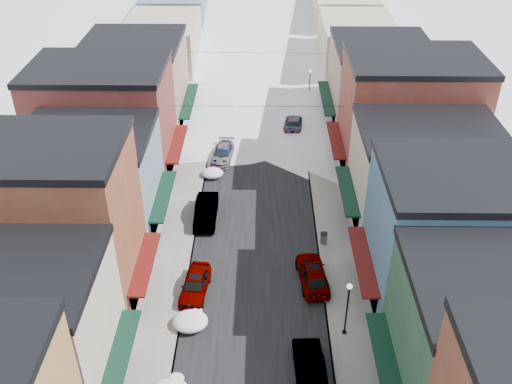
{
  "coord_description": "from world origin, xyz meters",
  "views": [
    {
      "loc": [
        0.5,
        -9.84,
        28.85
      ],
      "look_at": [
        0.0,
        30.08,
        2.93
      ],
      "focal_mm": 40.0,
      "sensor_mm": 36.0,
      "label": 1
    }
  ],
  "objects_px": {
    "car_green_sedan": "(310,369)",
    "streetlamp_near": "(348,303)",
    "car_silver_sedan": "(195,284)",
    "car_dark_hatch": "(206,211)",
    "trash_can": "(324,238)"
  },
  "relations": [
    {
      "from": "car_silver_sedan",
      "to": "streetlamp_near",
      "type": "xyz_separation_m",
      "value": [
        10.38,
        -3.93,
        2.1
      ]
    },
    {
      "from": "car_green_sedan",
      "to": "trash_can",
      "type": "relative_size",
      "value": 5.1
    },
    {
      "from": "car_dark_hatch",
      "to": "streetlamp_near",
      "type": "relative_size",
      "value": 1.2
    },
    {
      "from": "car_dark_hatch",
      "to": "streetlamp_near",
      "type": "distance_m",
      "value": 16.84
    },
    {
      "from": "car_dark_hatch",
      "to": "trash_can",
      "type": "xyz_separation_m",
      "value": [
        9.82,
        -3.42,
        -0.2
      ]
    },
    {
      "from": "car_silver_sedan",
      "to": "car_dark_hatch",
      "type": "distance_m",
      "value": 9.17
    },
    {
      "from": "car_green_sedan",
      "to": "streetlamp_near",
      "type": "bearing_deg",
      "value": -128.23
    },
    {
      "from": "car_silver_sedan",
      "to": "trash_can",
      "type": "relative_size",
      "value": 4.58
    },
    {
      "from": "car_dark_hatch",
      "to": "streetlamp_near",
      "type": "xyz_separation_m",
      "value": [
        10.38,
        -13.1,
        2.02
      ]
    },
    {
      "from": "car_green_sedan",
      "to": "car_dark_hatch",
      "type": "bearing_deg",
      "value": -67.63
    },
    {
      "from": "car_silver_sedan",
      "to": "trash_can",
      "type": "bearing_deg",
      "value": 36.55
    },
    {
      "from": "trash_can",
      "to": "streetlamp_near",
      "type": "xyz_separation_m",
      "value": [
        0.56,
        -9.68,
        2.22
      ]
    },
    {
      "from": "car_silver_sedan",
      "to": "car_green_sedan",
      "type": "xyz_separation_m",
      "value": [
        7.8,
        -7.53,
        0.06
      ]
    },
    {
      "from": "car_green_sedan",
      "to": "streetlamp_near",
      "type": "height_order",
      "value": "streetlamp_near"
    },
    {
      "from": "car_silver_sedan",
      "to": "streetlamp_near",
      "type": "bearing_deg",
      "value": -14.55
    }
  ]
}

